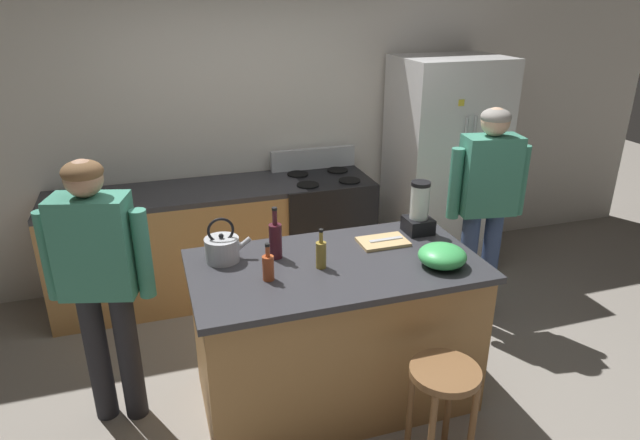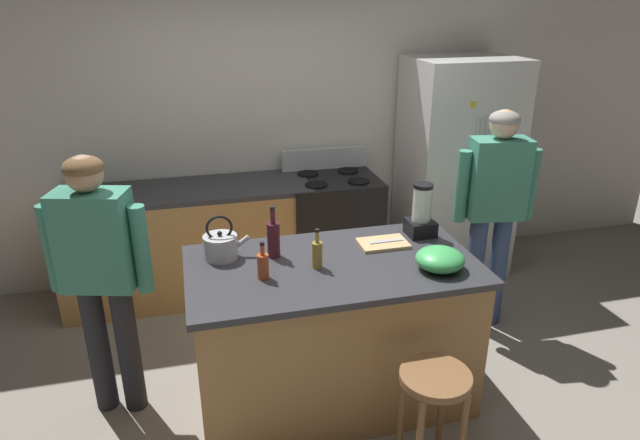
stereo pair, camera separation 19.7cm
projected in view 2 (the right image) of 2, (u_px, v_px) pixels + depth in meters
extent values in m
plane|color=gray|center=(331.00, 394.00, 3.57)|extent=(14.00, 14.00, 0.00)
cube|color=silver|center=(273.00, 122.00, 4.80)|extent=(8.00, 0.10, 2.70)
cube|color=#B7844C|center=(332.00, 335.00, 3.39)|extent=(1.62, 0.85, 0.90)
cube|color=#333338|center=(333.00, 266.00, 3.21)|extent=(1.68, 0.91, 0.04)
cube|color=#B7844C|center=(190.00, 245.00, 4.60)|extent=(2.00, 0.64, 0.90)
cube|color=#333338|center=(184.00, 191.00, 4.42)|extent=(2.00, 0.64, 0.04)
cube|color=silver|center=(456.00, 168.00, 4.90)|extent=(0.90, 0.70, 1.90)
cylinder|color=#B7BABF|center=(474.00, 171.00, 4.52)|extent=(0.02, 0.02, 0.85)
cylinder|color=#B7BABF|center=(483.00, 170.00, 4.54)|extent=(0.02, 0.02, 0.85)
cube|color=yellow|center=(473.00, 105.00, 4.32)|extent=(0.05, 0.01, 0.05)
cube|color=#3FB259|center=(483.00, 181.00, 4.60)|extent=(0.05, 0.01, 0.05)
cube|color=orange|center=(488.00, 210.00, 4.72)|extent=(0.05, 0.01, 0.05)
cube|color=red|center=(508.00, 142.00, 4.52)|extent=(0.05, 0.01, 0.05)
cube|color=red|center=(472.00, 195.00, 4.62)|extent=(0.05, 0.01, 0.05)
cube|color=#3FB259|center=(488.00, 160.00, 4.54)|extent=(0.05, 0.01, 0.05)
cube|color=black|center=(332.00, 229.00, 4.84)|extent=(0.76, 0.64, 0.94)
cube|color=black|center=(343.00, 250.00, 4.57)|extent=(0.60, 0.01, 0.24)
cube|color=#B7BABF|center=(324.00, 158.00, 4.89)|extent=(0.76, 0.06, 0.18)
cylinder|color=black|center=(316.00, 185.00, 4.48)|extent=(0.18, 0.18, 0.01)
cylinder|color=black|center=(359.00, 181.00, 4.57)|extent=(0.18, 0.18, 0.01)
cylinder|color=black|center=(308.00, 174.00, 4.75)|extent=(0.18, 0.18, 0.01)
cylinder|color=black|center=(348.00, 171.00, 4.84)|extent=(0.18, 0.18, 0.01)
cylinder|color=#26262B|center=(99.00, 348.00, 3.32)|extent=(0.16, 0.16, 0.85)
cylinder|color=#26262B|center=(128.00, 348.00, 3.31)|extent=(0.16, 0.16, 0.85)
cube|color=#3F8C72|center=(95.00, 241.00, 3.05)|extent=(0.44, 0.32, 0.57)
cylinder|color=#3F8C72|center=(52.00, 248.00, 3.07)|extent=(0.11, 0.11, 0.51)
cylinder|color=#3F8C72|center=(141.00, 249.00, 3.06)|extent=(0.11, 0.11, 0.51)
sphere|color=tan|center=(84.00, 174.00, 2.90)|extent=(0.25, 0.25, 0.20)
ellipsoid|color=brown|center=(83.00, 167.00, 2.88)|extent=(0.26, 0.26, 0.12)
cylinder|color=#384C7A|center=(497.00, 270.00, 4.20)|extent=(0.15, 0.15, 0.89)
cylinder|color=#384C7A|center=(474.00, 271.00, 4.18)|extent=(0.15, 0.15, 0.89)
cube|color=#3F8C72|center=(497.00, 179.00, 3.91)|extent=(0.43, 0.28, 0.58)
cylinder|color=#3F8C72|center=(531.00, 184.00, 3.95)|extent=(0.10, 0.10, 0.52)
cylinder|color=#3F8C72|center=(462.00, 186.00, 3.91)|extent=(0.10, 0.10, 0.52)
sphere|color=#D8AD8C|center=(504.00, 124.00, 3.76)|extent=(0.23, 0.23, 0.20)
ellipsoid|color=gray|center=(505.00, 119.00, 3.75)|extent=(0.24, 0.24, 0.12)
cylinder|color=brown|center=(435.00, 377.00, 2.75)|extent=(0.36, 0.36, 0.04)
cylinder|color=brown|center=(462.00, 440.00, 2.80)|extent=(0.04, 0.04, 0.61)
cylinder|color=brown|center=(401.00, 416.00, 2.95)|extent=(0.04, 0.04, 0.61)
cylinder|color=brown|center=(441.00, 409.00, 3.01)|extent=(0.04, 0.04, 0.61)
cube|color=black|center=(420.00, 228.00, 3.56)|extent=(0.17, 0.17, 0.10)
cylinder|color=silver|center=(422.00, 204.00, 3.50)|extent=(0.12, 0.12, 0.22)
cylinder|color=black|center=(423.00, 186.00, 3.45)|extent=(0.12, 0.12, 0.02)
cylinder|color=olive|center=(317.00, 255.00, 3.13)|extent=(0.06, 0.06, 0.15)
cylinder|color=olive|center=(317.00, 237.00, 3.09)|extent=(0.02, 0.02, 0.07)
cylinder|color=black|center=(317.00, 231.00, 3.07)|extent=(0.03, 0.03, 0.02)
cylinder|color=#B24C26|center=(263.00, 266.00, 3.01)|extent=(0.06, 0.06, 0.14)
cylinder|color=#B24C26|center=(262.00, 250.00, 2.98)|extent=(0.02, 0.02, 0.06)
cylinder|color=black|center=(262.00, 243.00, 2.96)|extent=(0.03, 0.03, 0.02)
cylinder|color=#471923|center=(274.00, 240.00, 3.25)|extent=(0.08, 0.08, 0.21)
cylinder|color=#471923|center=(273.00, 216.00, 3.19)|extent=(0.03, 0.03, 0.09)
cylinder|color=black|center=(272.00, 208.00, 3.17)|extent=(0.03, 0.03, 0.02)
ellipsoid|color=#3FB259|center=(440.00, 259.00, 3.12)|extent=(0.28, 0.28, 0.12)
cylinder|color=#B7BABF|center=(221.00, 247.00, 3.25)|extent=(0.20, 0.20, 0.14)
sphere|color=black|center=(220.00, 233.00, 3.21)|extent=(0.03, 0.03, 0.03)
cylinder|color=#B7BABF|center=(243.00, 241.00, 3.27)|extent=(0.09, 0.03, 0.08)
torus|color=black|center=(219.00, 228.00, 3.20)|extent=(0.16, 0.02, 0.16)
cube|color=tan|center=(383.00, 243.00, 3.43)|extent=(0.30, 0.20, 0.02)
cube|color=#B7BABF|center=(386.00, 241.00, 3.43)|extent=(0.22, 0.03, 0.01)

